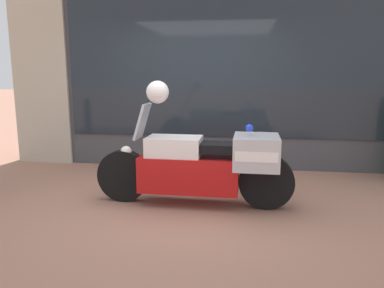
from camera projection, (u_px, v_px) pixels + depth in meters
ground_plane at (182, 202)px, 4.72m from camera, size 60.00×60.00×0.00m
shop_building at (175, 65)px, 6.40m from camera, size 6.66×0.55×3.46m
window_display at (226, 139)px, 6.54m from camera, size 5.20×0.30×1.96m
paramedic_motorcycle at (205, 165)px, 4.53m from camera, size 2.43×0.62×1.24m
white_helmet at (158, 92)px, 4.46m from camera, size 0.27×0.27×0.27m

